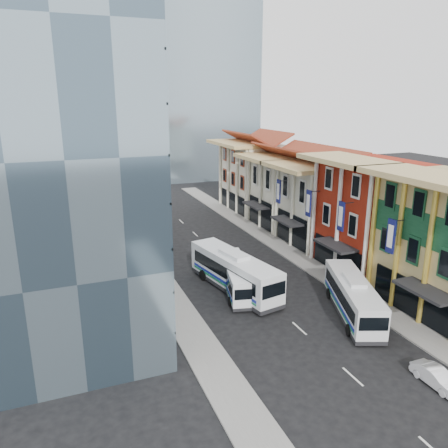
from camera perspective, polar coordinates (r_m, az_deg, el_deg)
name	(u,v)px	position (r m, az deg, el deg)	size (l,w,h in m)	color
ground	(362,385)	(32.17, 17.61, -19.44)	(200.00, 200.00, 0.00)	black
sidewalk_right	(300,259)	(52.49, 9.91, -4.46)	(3.00, 90.00, 0.15)	slate
sidewalk_left	(159,280)	(46.43, -8.50, -7.20)	(3.00, 90.00, 0.15)	slate
shophouse_red	(371,216)	(50.00, 18.61, 1.00)	(8.00, 10.00, 12.00)	maroon
shophouse_cream_near	(321,206)	(57.56, 12.52, 2.36)	(8.00, 9.00, 10.00)	white
shophouse_cream_mid	(286,192)	(65.01, 8.13, 4.14)	(8.00, 9.00, 10.00)	white
shophouse_cream_far	(256,177)	(74.04, 4.14, 6.11)	(8.00, 12.00, 11.00)	white
office_tower	(58,140)	(38.85, -20.85, 10.20)	(12.00, 26.00, 30.00)	#415767
office_block_far	(68,185)	(62.76, -19.74, 4.79)	(10.00, 18.00, 14.00)	gray
bus_left_near	(236,276)	(43.03, 1.58, -6.80)	(2.28, 9.73, 3.12)	white
bus_left_far	(234,271)	(43.04, 1.34, -6.17)	(2.91, 12.41, 3.98)	white
bus_right	(353,296)	(40.00, 16.48, -9.05)	(2.55, 10.89, 3.49)	silver
sedan_right	(437,378)	(33.56, 26.04, -17.57)	(1.26, 3.62, 1.20)	silver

